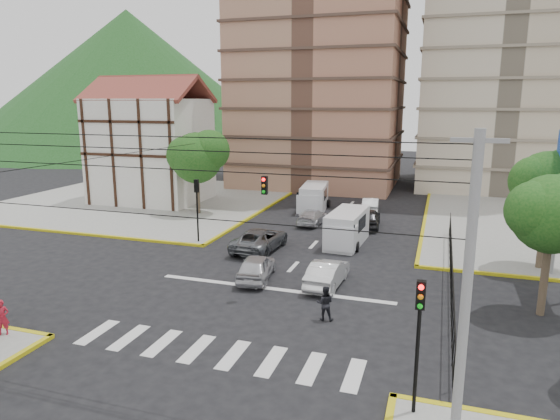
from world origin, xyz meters
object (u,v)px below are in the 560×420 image
at_px(traffic_light_se, 419,325).
at_px(car_silver_front_left, 256,267).
at_px(traffic_light_nw, 197,200).
at_px(van_left_lane, 313,198).
at_px(pedestrian_crosswalk, 325,303).
at_px(pedestrian_sw_corner, 2,317).
at_px(van_right_lane, 346,229).
at_px(car_white_front_right, 327,273).

xyz_separation_m(traffic_light_se, car_silver_front_left, (-9.17, 10.14, -2.40)).
bearing_deg(traffic_light_nw, traffic_light_se, -45.00).
relative_size(van_left_lane, pedestrian_crosswalk, 3.37).
distance_m(traffic_light_nw, van_left_lane, 13.90).
bearing_deg(van_left_lane, traffic_light_se, -76.73).
bearing_deg(van_left_lane, pedestrian_sw_corner, -109.64).
distance_m(van_right_lane, car_white_front_right, 8.02).
relative_size(traffic_light_se, traffic_light_nw, 1.00).
distance_m(van_left_lane, car_white_front_right, 18.80).
bearing_deg(car_silver_front_left, traffic_light_se, 123.55).
bearing_deg(pedestrian_crosswalk, van_right_lane, -93.47).
height_order(pedestrian_sw_corner, pedestrian_crosswalk, pedestrian_sw_corner).
distance_m(car_silver_front_left, pedestrian_crosswalk, 6.33).
distance_m(van_left_lane, pedestrian_crosswalk, 23.16).
xyz_separation_m(traffic_light_nw, pedestrian_crosswalk, (11.30, -9.51, -2.30)).
xyz_separation_m(van_right_lane, car_white_front_right, (0.48, -7.99, -0.43)).
xyz_separation_m(car_silver_front_left, pedestrian_sw_corner, (-7.65, -9.97, 0.20)).
distance_m(car_white_front_right, pedestrian_sw_corner, 15.51).
relative_size(traffic_light_nw, van_right_lane, 0.83).
relative_size(traffic_light_nw, van_left_lane, 0.80).
relative_size(traffic_light_se, car_white_front_right, 1.02).
relative_size(traffic_light_se, pedestrian_crosswalk, 2.71).
xyz_separation_m(traffic_light_nw, van_left_lane, (5.07, 12.79, -1.96)).
xyz_separation_m(van_right_lane, pedestrian_sw_corner, (-11.18, -18.21, -0.23)).
xyz_separation_m(car_white_front_right, pedestrian_crosswalk, (0.86, -4.30, 0.10)).
bearing_deg(van_right_lane, van_left_lane, 119.55).
xyz_separation_m(van_right_lane, car_silver_front_left, (-3.53, -8.24, -0.43)).
relative_size(van_right_lane, pedestrian_crosswalk, 3.28).
height_order(van_left_lane, pedestrian_sw_corner, van_left_lane).
height_order(van_right_lane, pedestrian_sw_corner, van_right_lane).
height_order(car_silver_front_left, pedestrian_crosswalk, pedestrian_crosswalk).
xyz_separation_m(van_left_lane, pedestrian_sw_corner, (-6.29, -28.23, -0.23)).
distance_m(traffic_light_se, traffic_light_nw, 22.06).
bearing_deg(van_right_lane, car_white_front_right, -83.09).
bearing_deg(pedestrian_sw_corner, car_white_front_right, 8.87).
bearing_deg(pedestrian_sw_corner, traffic_light_se, -32.92).
bearing_deg(car_silver_front_left, pedestrian_crosswalk, 131.67).
height_order(traffic_light_se, pedestrian_sw_corner, traffic_light_se).
bearing_deg(car_white_front_right, car_silver_front_left, 6.27).
distance_m(traffic_light_se, pedestrian_crosswalk, 7.80).
height_order(van_right_lane, car_silver_front_left, van_right_lane).
height_order(van_right_lane, car_white_front_right, van_right_lane).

